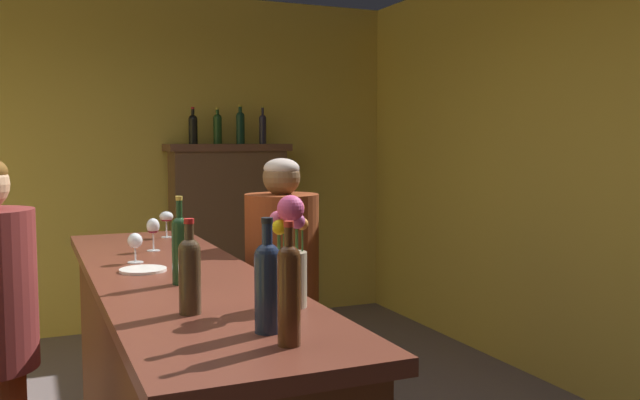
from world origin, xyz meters
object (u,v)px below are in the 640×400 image
at_px(wine_bottle_rose, 267,282).
at_px(wine_bottle_merlot, 190,271).
at_px(wine_glass_front, 153,228).
at_px(display_cabinet, 229,231).
at_px(display_bottle_left, 193,128).
at_px(wine_bottle_syrah, 289,290).
at_px(flower_arrangement, 289,253).
at_px(bar_counter, 178,394).
at_px(wine_glass_rear, 166,218).
at_px(display_bottle_center, 240,126).
at_px(bartender, 282,291).
at_px(display_bottle_midright, 263,128).
at_px(wine_glass_mid, 135,242).
at_px(display_bottle_midleft, 218,127).
at_px(cheese_plate, 143,270).
at_px(wine_bottle_pinot, 180,246).

xyz_separation_m(wine_bottle_rose, wine_bottle_merlot, (-0.16, 0.30, -0.01)).
distance_m(wine_bottle_merlot, wine_glass_front, 1.32).
xyz_separation_m(display_cabinet, display_bottle_left, (-0.30, -0.00, 0.89)).
relative_size(wine_bottle_syrah, wine_bottle_merlot, 1.10).
relative_size(wine_glass_front, flower_arrangement, 0.44).
relative_size(bar_counter, flower_arrangement, 7.31).
distance_m(wine_glass_rear, display_bottle_center, 2.10).
bearing_deg(wine_bottle_rose, bar_counter, 93.48).
bearing_deg(display_cabinet, bartender, -99.12).
relative_size(wine_glass_front, wine_glass_rear, 1.10).
height_order(wine_bottle_rose, bartender, bartender).
bearing_deg(display_bottle_midright, bar_counter, -115.20).
bearing_deg(wine_glass_mid, display_bottle_midright, 60.06).
bearing_deg(bartender, wine_glass_rear, -49.59).
xyz_separation_m(display_cabinet, display_bottle_midright, (0.32, -0.00, 0.89)).
xyz_separation_m(display_bottle_midleft, bartender, (-0.29, -2.37, -0.90)).
xyz_separation_m(wine_bottle_merlot, bartender, (0.74, 1.18, -0.37)).
distance_m(cheese_plate, display_bottle_midright, 3.19).
bearing_deg(display_bottle_center, wine_glass_front, -116.80).
bearing_deg(wine_bottle_syrah, display_bottle_midright, 72.34).
relative_size(wine_bottle_pinot, bartender, 0.22).
relative_size(wine_glass_mid, display_bottle_center, 0.41).
height_order(wine_bottle_pinot, display_bottle_left, display_bottle_left).
height_order(wine_glass_rear, cheese_plate, wine_glass_rear).
relative_size(display_bottle_midleft, display_bottle_center, 0.92).
height_order(display_cabinet, flower_arrangement, display_cabinet).
distance_m(display_bottle_midleft, display_bottle_midright, 0.40).
relative_size(wine_bottle_merlot, wine_glass_rear, 2.03).
bearing_deg(cheese_plate, display_bottle_left, 72.86).
height_order(wine_bottle_merlot, wine_glass_front, wine_bottle_merlot).
bearing_deg(wine_bottle_pinot, wine_bottle_merlot, -98.03).
relative_size(display_bottle_midright, bartender, 0.22).
distance_m(wine_bottle_syrah, display_bottle_center, 4.16).
distance_m(wine_bottle_rose, display_bottle_midleft, 3.98).
distance_m(bar_counter, wine_bottle_pinot, 0.71).
xyz_separation_m(flower_arrangement, display_bottle_midright, (1.12, 3.59, 0.49)).
relative_size(wine_bottle_rose, display_bottle_midleft, 1.08).
relative_size(wine_bottle_merlot, bartender, 0.20).
height_order(wine_bottle_syrah, wine_glass_mid, wine_bottle_syrah).
relative_size(bar_counter, display_bottle_left, 8.88).
relative_size(wine_glass_mid, bartender, 0.09).
bearing_deg(display_cabinet, wine_glass_front, -114.42).
relative_size(cheese_plate, display_bottle_midleft, 0.64).
bearing_deg(wine_glass_rear, wine_bottle_syrah, -92.37).
relative_size(display_bottle_center, display_bottle_midright, 1.01).
bearing_deg(wine_bottle_merlot, wine_bottle_rose, -62.39).
height_order(wine_glass_rear, flower_arrangement, flower_arrangement).
relative_size(wine_glass_mid, cheese_plate, 0.69).
bearing_deg(wine_glass_front, wine_bottle_merlot, -94.70).
height_order(wine_bottle_rose, display_bottle_midright, display_bottle_midright).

